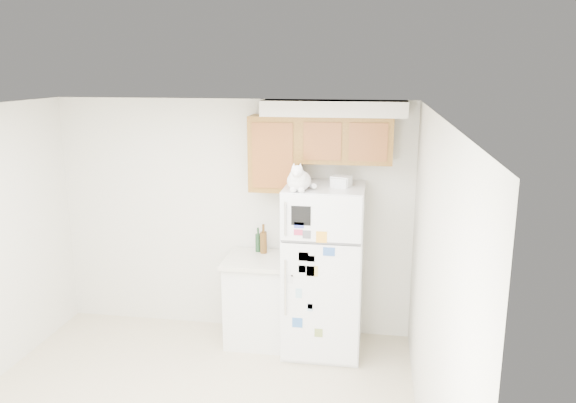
% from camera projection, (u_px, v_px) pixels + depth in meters
% --- Properties ---
extents(room_shell, '(3.84, 4.04, 2.52)m').
position_uv_depth(room_shell, '(189.00, 223.00, 4.21)').
color(room_shell, silver).
rests_on(room_shell, ground_plane).
extents(refrigerator, '(0.76, 0.78, 1.70)m').
position_uv_depth(refrigerator, '(324.00, 270.00, 5.57)').
color(refrigerator, white).
rests_on(refrigerator, ground_plane).
extents(base_counter, '(0.64, 0.64, 0.92)m').
position_uv_depth(base_counter, '(258.00, 299.00, 5.83)').
color(base_counter, white).
rests_on(base_counter, ground_plane).
extents(cat, '(0.27, 0.40, 0.28)m').
position_uv_depth(cat, '(299.00, 180.00, 5.15)').
color(cat, white).
rests_on(cat, refrigerator).
extents(storage_box_back, '(0.21, 0.18, 0.10)m').
position_uv_depth(storage_box_back, '(341.00, 181.00, 5.36)').
color(storage_box_back, white).
rests_on(storage_box_back, refrigerator).
extents(storage_box_front, '(0.17, 0.14, 0.09)m').
position_uv_depth(storage_box_front, '(340.00, 183.00, 5.32)').
color(storage_box_front, white).
rests_on(storage_box_front, refrigerator).
extents(bottle_green, '(0.06, 0.06, 0.26)m').
position_uv_depth(bottle_green, '(258.00, 240.00, 5.88)').
color(bottle_green, '#19381E').
rests_on(bottle_green, base_counter).
extents(bottle_amber, '(0.07, 0.07, 0.31)m').
position_uv_depth(bottle_amber, '(263.00, 239.00, 5.83)').
color(bottle_amber, '#593814').
rests_on(bottle_amber, base_counter).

